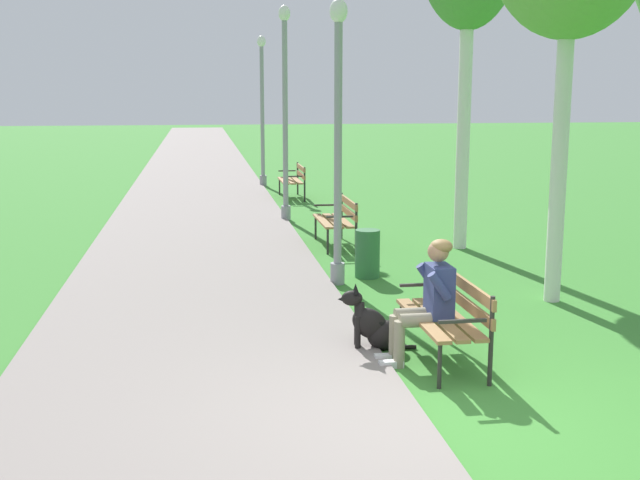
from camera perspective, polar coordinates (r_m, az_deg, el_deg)
name	(u,v)px	position (r m, az deg, el deg)	size (l,w,h in m)	color
ground_plane	(448,426)	(6.66, 9.21, -13.08)	(120.00, 120.00, 0.00)	#3D8433
paved_path	(198,164)	(29.91, -8.82, 5.45)	(3.70, 60.00, 0.04)	gray
park_bench_near	(449,312)	(7.96, 9.27, -5.18)	(0.55, 1.50, 0.85)	olive
park_bench_mid	(338,217)	(13.78, 1.33, 1.66)	(0.55, 1.50, 0.85)	olive
park_bench_far	(294,178)	(20.06, -1.90, 4.49)	(0.55, 1.50, 0.85)	olive
person_seated_on_near_bench	(428,296)	(7.88, 7.82, -4.05)	(0.74, 0.49, 1.25)	gray
dog_black	(374,326)	(8.31, 3.93, -6.20)	(0.83, 0.32, 0.71)	black
lamp_post_near	(338,141)	(10.85, 1.31, 7.18)	(0.24, 0.24, 3.87)	gray
lamp_post_mid	(285,111)	(16.48, -2.53, 9.25)	(0.24, 0.24, 4.38)	gray
lamp_post_far	(262,109)	(22.68, -4.19, 9.39)	(0.24, 0.24, 4.20)	gray
litter_bin	(367,254)	(11.49, 3.44, -0.99)	(0.36, 0.36, 0.70)	#2D6638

